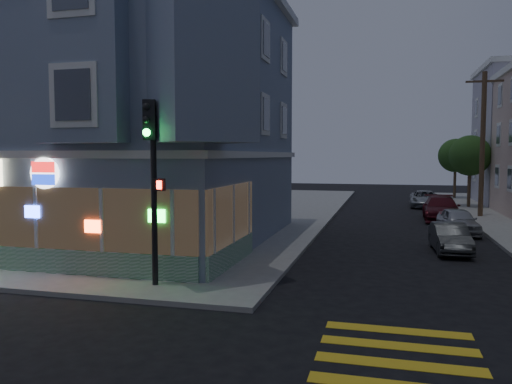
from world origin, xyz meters
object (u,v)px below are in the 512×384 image
at_px(street_tree_near, 470,156).
at_px(parked_car_d, 424,199).
at_px(street_tree_far, 456,156).
at_px(parked_car_c, 441,209).
at_px(traffic_signal, 152,161).
at_px(parked_car_a, 458,221).
at_px(utility_pole, 483,142).
at_px(parked_car_b, 450,238).

xyz_separation_m(street_tree_near, parked_car_d, (-3.12, 0.15, -3.30)).
height_order(street_tree_far, parked_car_c, street_tree_far).
height_order(street_tree_far, traffic_signal, traffic_signal).
distance_m(street_tree_near, parked_car_d, 4.55).
height_order(parked_car_a, traffic_signal, traffic_signal).
height_order(utility_pole, street_tree_far, utility_pole).
height_order(parked_car_c, parked_car_d, parked_car_c).
bearing_deg(traffic_signal, utility_pole, 36.40).
bearing_deg(street_tree_far, parked_car_a, -96.61).
xyz_separation_m(street_tree_near, traffic_signal, (-12.56, -26.68, -0.12)).
relative_size(street_tree_near, parked_car_c, 1.05).
relative_size(street_tree_far, parked_car_a, 1.37).
height_order(street_tree_near, traffic_signal, traffic_signal).
relative_size(utility_pole, parked_car_b, 2.48).
bearing_deg(parked_car_a, parked_car_c, 86.73).
relative_size(street_tree_near, traffic_signal, 0.98).
bearing_deg(street_tree_near, utility_pole, -91.91).
xyz_separation_m(street_tree_far, parked_car_c, (-2.73, -15.95, -3.20)).
bearing_deg(street_tree_near, parked_car_c, -108.95).
bearing_deg(parked_car_b, parked_car_a, 76.27).
bearing_deg(utility_pole, street_tree_near, 88.09).
relative_size(utility_pole, traffic_signal, 1.66).
distance_m(utility_pole, traffic_signal, 24.11).
bearing_deg(traffic_signal, parked_car_b, 19.67).
xyz_separation_m(utility_pole, street_tree_far, (0.20, 14.00, -0.86)).
distance_m(parked_car_b, parked_car_d, 18.50).
xyz_separation_m(street_tree_near, parked_car_a, (-2.45, -13.15, -3.28)).
relative_size(utility_pole, parked_car_a, 2.33).
bearing_deg(parked_car_d, parked_car_b, -89.23).
bearing_deg(traffic_signal, parked_car_c, 39.58).
height_order(parked_car_b, parked_car_d, parked_car_d).
distance_m(parked_car_c, parked_car_d, 8.11).
bearing_deg(street_tree_far, street_tree_near, -90.00).
distance_m(street_tree_near, parked_car_a, 13.77).
bearing_deg(parked_car_a, utility_pole, 66.19).
bearing_deg(traffic_signal, parked_car_d, 47.88).
xyz_separation_m(parked_car_d, traffic_signal, (-9.43, -26.83, 3.18)).
height_order(utility_pole, parked_car_d, utility_pole).
bearing_deg(street_tree_far, utility_pole, -90.82).
height_order(street_tree_near, parked_car_b, street_tree_near).
bearing_deg(parked_car_a, parked_car_d, 86.55).
xyz_separation_m(utility_pole, parked_car_c, (-2.53, -1.95, -4.06)).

